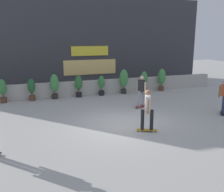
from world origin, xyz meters
name	(u,v)px	position (x,y,z in m)	size (l,w,h in m)	color
ground_plane	(123,124)	(0.00, 0.00, 0.00)	(48.00, 48.00, 0.00)	#B2AFA8
planter_wall	(89,88)	(0.00, 6.00, 0.45)	(18.00, 0.40, 0.90)	#B2ADA3
building_backdrop	(76,42)	(0.00, 10.00, 3.25)	(20.00, 2.08, 6.50)	#38383D
potted_plant_0	(3,90)	(-5.09, 5.55, 0.76)	(0.44, 0.44, 1.35)	brown
potted_plant_1	(32,88)	(-3.54, 5.55, 0.72)	(0.41, 0.41, 1.30)	brown
potted_plant_2	(54,85)	(-2.23, 5.55, 0.87)	(0.51, 0.51, 1.49)	#2D2823
potted_plant_3	(79,85)	(-0.77, 5.55, 0.77)	(0.44, 0.44, 1.36)	black
potted_plant_4	(101,85)	(0.69, 5.55, 0.68)	(0.39, 0.39, 1.24)	black
potted_plant_5	(124,79)	(2.21, 5.55, 0.93)	(0.56, 0.56, 1.59)	#2D2823
potted_plant_6	(144,80)	(3.66, 5.55, 0.80)	(0.46, 0.46, 1.40)	brown
potted_plant_7	(162,78)	(4.99, 5.55, 0.88)	(0.52, 0.52, 1.51)	brown
skater_foreground	(224,95)	(5.11, -0.21, 0.94)	(0.69, 0.72, 1.70)	black
skater_far_left	(147,109)	(0.55, -1.14, 0.94)	(0.81, 0.52, 1.70)	#BF8C26
skater_far_right	(141,90)	(1.86, 2.16, 0.94)	(0.81, 0.52, 1.70)	maroon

